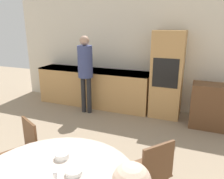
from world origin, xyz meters
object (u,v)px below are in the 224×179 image
object	(u,v)px
bowl_centre	(62,155)
oven_unit	(167,75)
chair_far_left	(23,151)
sideboard	(216,107)
person_standing	(85,66)
bowl_near	(74,172)
chair_far_right	(151,172)

from	to	relation	value
bowl_centre	oven_unit	bearing A→B (deg)	80.50
chair_far_left	sideboard	bearing A→B (deg)	76.46
oven_unit	bowl_centre	xyz separation A→B (m)	(-0.53, -3.16, -0.18)
sideboard	bowl_centre	size ratio (longest dim) A/B	6.66
person_standing	bowl_centre	xyz separation A→B (m)	(1.18, -2.65, -0.34)
oven_unit	sideboard	bearing A→B (deg)	-16.62
oven_unit	bowl_near	size ratio (longest dim) A/B	12.64
sideboard	chair_far_right	world-z (taller)	sideboard
sideboard	person_standing	bearing A→B (deg)	-175.50
bowl_centre	chair_far_left	bearing A→B (deg)	163.11
sideboard	chair_far_right	bearing A→B (deg)	-106.58
chair_far_right	bowl_centre	xyz separation A→B (m)	(-0.79, -0.41, 0.25)
sideboard	bowl_near	size ratio (longest dim) A/B	6.24
sideboard	bowl_near	bearing A→B (deg)	-113.11
oven_unit	bowl_centre	size ratio (longest dim) A/B	13.48
person_standing	bowl_centre	world-z (taller)	person_standing
person_standing	oven_unit	bearing A→B (deg)	16.63
chair_far_left	chair_far_right	world-z (taller)	same
oven_unit	person_standing	bearing A→B (deg)	-163.37
oven_unit	sideboard	xyz separation A→B (m)	(1.00, -0.30, -0.49)
chair_far_left	chair_far_right	xyz separation A→B (m)	(1.52, 0.19, 0.00)
bowl_near	bowl_centre	distance (m)	0.28
oven_unit	chair_far_right	size ratio (longest dim) A/B	2.14
sideboard	person_standing	size ratio (longest dim) A/B	0.53
oven_unit	bowl_near	world-z (taller)	oven_unit
person_standing	bowl_centre	distance (m)	2.92
chair_far_right	person_standing	size ratio (longest dim) A/B	0.50
bowl_near	bowl_centre	bearing A→B (deg)	144.92
chair_far_right	bowl_near	size ratio (longest dim) A/B	5.90
sideboard	chair_far_left	world-z (taller)	sideboard
chair_far_left	bowl_near	bearing A→B (deg)	5.02
chair_far_left	person_standing	size ratio (longest dim) A/B	0.50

